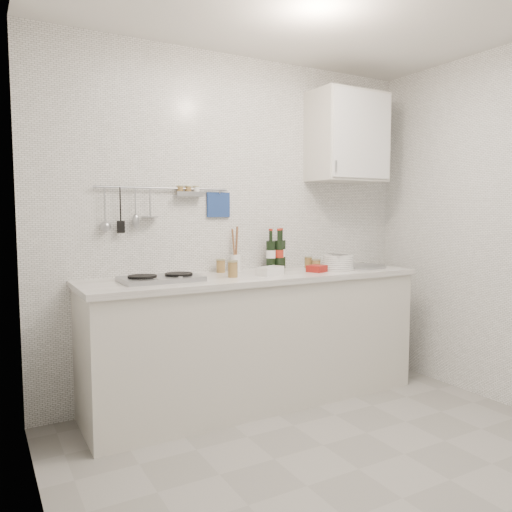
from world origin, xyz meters
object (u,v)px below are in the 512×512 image
at_px(wine_bottles, 277,249).
at_px(utensil_crock, 235,261).
at_px(wall_cabinet, 348,137).
at_px(plate_stack_sink, 337,262).
at_px(plate_stack_hob, 174,278).

height_order(wine_bottles, utensil_crock, utensil_crock).
height_order(wall_cabinet, plate_stack_sink, wall_cabinet).
xyz_separation_m(plate_stack_sink, wine_bottles, (-0.40, 0.23, 0.10)).
bearing_deg(wine_bottles, plate_stack_sink, -30.29).
distance_m(wine_bottles, utensil_crock, 0.35).
height_order(wall_cabinet, utensil_crock, wall_cabinet).
relative_size(wall_cabinet, plate_stack_hob, 2.72).
height_order(plate_stack_sink, wine_bottles, wine_bottles).
distance_m(plate_stack_sink, utensil_crock, 0.79).
height_order(plate_stack_hob, plate_stack_sink, plate_stack_sink).
relative_size(plate_stack_hob, utensil_crock, 0.77).
xyz_separation_m(wall_cabinet, plate_stack_hob, (-1.52, -0.13, -1.02)).
distance_m(wall_cabinet, utensil_crock, 1.35).
xyz_separation_m(plate_stack_hob, utensil_crock, (0.57, 0.25, 0.07)).
bearing_deg(wine_bottles, utensil_crock, 174.12).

